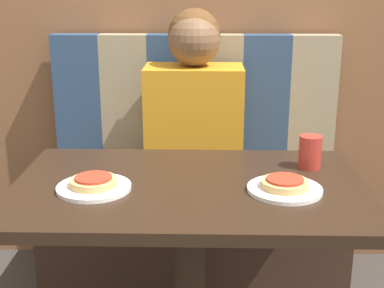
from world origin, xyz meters
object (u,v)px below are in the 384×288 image
(person, at_px, (194,102))
(drinking_cup, at_px, (310,152))
(pizza_left, at_px, (94,181))
(plate_left, at_px, (94,187))
(pizza_right, at_px, (285,183))
(plate_right, at_px, (285,189))

(person, relative_size, drinking_cup, 6.72)
(person, relative_size, pizza_left, 5.28)
(plate_left, distance_m, pizza_left, 0.02)
(pizza_right, bearing_deg, drinking_cup, 62.03)
(person, height_order, pizza_left, person)
(person, height_order, plate_right, person)
(person, height_order, drinking_cup, person)
(pizza_left, bearing_deg, pizza_right, 0.00)
(person, xyz_separation_m, plate_right, (0.27, -0.67, -0.10))
(pizza_left, bearing_deg, drinking_cup, 17.07)
(pizza_left, bearing_deg, person, 68.00)
(pizza_left, bearing_deg, plate_left, 90.00)
(plate_left, height_order, drinking_cup, drinking_cup)
(plate_left, xyz_separation_m, plate_right, (0.54, 0.00, 0.00))
(person, distance_m, pizza_right, 0.73)
(pizza_right, bearing_deg, plate_right, 90.00)
(person, xyz_separation_m, pizza_left, (-0.27, -0.67, -0.08))
(plate_right, distance_m, drinking_cup, 0.23)
(person, distance_m, drinking_cup, 0.61)
(plate_left, bearing_deg, person, 68.00)
(pizza_left, distance_m, pizza_right, 0.54)
(plate_left, distance_m, plate_right, 0.54)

